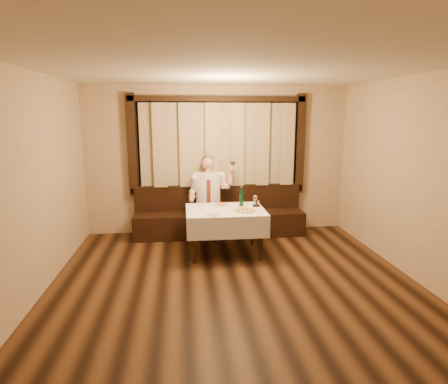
{
  "coord_description": "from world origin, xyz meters",
  "views": [
    {
      "loc": [
        -0.67,
        -4.15,
        2.25
      ],
      "look_at": [
        0.0,
        1.9,
        1.0
      ],
      "focal_mm": 30.0,
      "sensor_mm": 36.0,
      "label": 1
    }
  ],
  "objects": [
    {
      "name": "green_bottle",
      "position": [
        0.29,
        1.89,
        0.9
      ],
      "size": [
        0.07,
        0.07,
        0.33
      ],
      "rotation": [
        0.0,
        0.0,
        0.27
      ],
      "color": "#104B2B",
      "rests_on": "dining_table"
    },
    {
      "name": "dining_table",
      "position": [
        0.0,
        1.7,
        0.65
      ],
      "size": [
        1.27,
        0.97,
        0.76
      ],
      "color": "black",
      "rests_on": "ground"
    },
    {
      "name": "table_wine_glass",
      "position": [
        0.51,
        1.81,
        0.9
      ],
      "size": [
        0.07,
        0.07,
        0.2
      ],
      "rotation": [
        0.0,
        0.0,
        0.1
      ],
      "color": "white",
      "rests_on": "dining_table"
    },
    {
      "name": "seated_man",
      "position": [
        -0.2,
        2.63,
        0.87
      ],
      "size": [
        0.85,
        0.64,
        1.51
      ],
      "color": "black",
      "rests_on": "ground"
    },
    {
      "name": "pasta_red",
      "position": [
        -0.04,
        1.96,
        0.79
      ],
      "size": [
        0.27,
        0.27,
        0.09
      ],
      "rotation": [
        0.0,
        0.0,
        -0.2
      ],
      "color": "white",
      "rests_on": "dining_table"
    },
    {
      "name": "room",
      "position": [
        -0.0,
        0.97,
        1.5
      ],
      "size": [
        5.01,
        6.01,
        2.81
      ],
      "color": "black",
      "rests_on": "ground"
    },
    {
      "name": "pasta_cream",
      "position": [
        -0.21,
        1.37,
        0.79
      ],
      "size": [
        0.23,
        0.23,
        0.08
      ],
      "rotation": [
        0.0,
        0.0,
        -0.18
      ],
      "color": "white",
      "rests_on": "dining_table"
    },
    {
      "name": "pizza",
      "position": [
        0.29,
        1.54,
        0.77
      ],
      "size": [
        0.34,
        0.34,
        0.04
      ],
      "rotation": [
        0.0,
        0.0,
        -0.05
      ],
      "color": "white",
      "rests_on": "dining_table"
    },
    {
      "name": "banquette",
      "position": [
        0.0,
        2.72,
        0.31
      ],
      "size": [
        3.2,
        0.61,
        0.94
      ],
      "color": "black",
      "rests_on": "ground"
    },
    {
      "name": "cruet_caddy",
      "position": [
        0.53,
        1.81,
        0.8
      ],
      "size": [
        0.11,
        0.06,
        0.12
      ],
      "rotation": [
        0.0,
        0.0,
        0.02
      ],
      "color": "black",
      "rests_on": "dining_table"
    }
  ]
}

